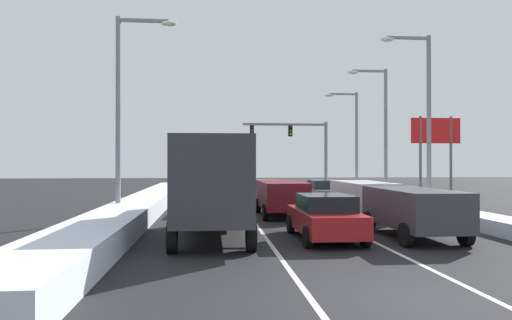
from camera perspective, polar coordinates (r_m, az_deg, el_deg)
name	(u,v)px	position (r m, az deg, el deg)	size (l,w,h in m)	color
ground_plane	(289,219)	(22.23, 3.92, -6.97)	(120.00, 120.00, 0.00)	black
lane_stripe_between_right_lane_and_center_lane	(310,211)	(25.78, 6.47, -6.04)	(0.14, 36.40, 0.01)	silver
lane_stripe_between_center_lane_and_left_lane	(247,211)	(25.30, -1.13, -6.15)	(0.14, 36.40, 0.01)	silver
snow_bank_right_shoulder	(406,205)	(27.33, 17.46, -5.14)	(1.47, 36.40, 0.54)	silver
snow_bank_left_shoulder	(144,205)	(25.43, -13.17, -5.22)	(2.00, 36.40, 0.80)	silver
suv_charcoal_right_lane_nearest	(413,208)	(17.27, 18.17, -5.48)	(2.16, 4.90, 1.67)	#38383D
suv_silver_right_lane_second	(363,196)	(23.08, 12.68, -4.18)	(2.16, 4.90, 1.67)	#B7BABF
sedan_gray_right_lane_third	(323,192)	(29.92, 8.04, -3.79)	(2.00, 4.50, 1.51)	slate
sedan_red_center_lane_nearest	(325,217)	(16.25, 8.20, -6.71)	(2.00, 4.50, 1.51)	maroon
suv_maroon_center_lane_second	(281,195)	(23.03, 3.03, -4.20)	(2.16, 4.90, 1.67)	maroon
sedan_white_center_lane_third	(266,192)	(29.72, 1.23, -3.82)	(2.00, 4.50, 1.51)	silver
box_truck_left_lane_nearest	(212,183)	(16.18, -5.29, -2.70)	(2.53, 7.20, 3.36)	black
sedan_green_left_lane_second	(217,198)	(24.32, -4.71, -4.59)	(2.00, 4.50, 1.51)	#1E5633
sedan_navy_left_lane_third	(210,191)	(30.38, -5.47, -3.74)	(2.00, 4.50, 1.51)	navy
traffic_light_gantry	(300,141)	(42.41, 5.27, 2.27)	(7.54, 0.47, 6.20)	slate
street_lamp_right_near	(423,108)	(25.95, 19.23, 5.87)	(2.66, 0.36, 9.08)	gray
street_lamp_right_mid	(381,123)	(32.10, 14.62, 4.28)	(2.66, 0.36, 8.66)	gray
street_lamp_right_far	(352,134)	(38.38, 11.37, 3.10)	(2.66, 0.36, 8.12)	gray
street_lamp_left_mid	(126,100)	(22.03, -15.24, 6.90)	(2.66, 0.36, 9.03)	gray
roadside_sign_right	(436,140)	(32.22, 20.62, 2.27)	(3.20, 0.16, 5.50)	#59595B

